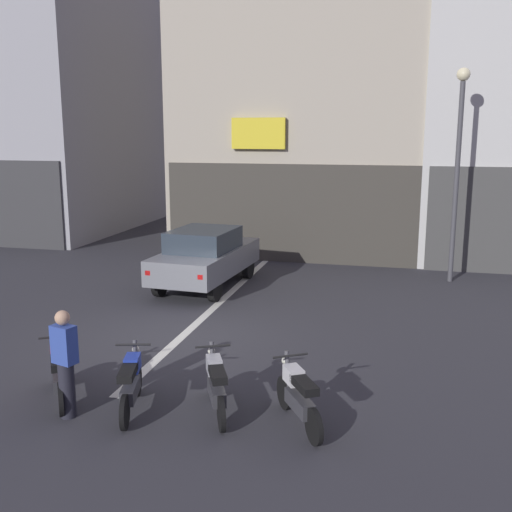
% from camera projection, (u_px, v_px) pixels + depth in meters
% --- Properties ---
extents(ground_plane, '(120.00, 120.00, 0.00)m').
position_uv_depth(ground_plane, '(181.00, 338.00, 12.64)').
color(ground_plane, '#333338').
extents(lane_centre_line, '(0.20, 18.00, 0.01)m').
position_uv_depth(lane_centre_line, '(252.00, 273.00, 18.34)').
color(lane_centre_line, silver).
rests_on(lane_centre_line, ground).
extents(building_mid_block, '(9.23, 9.49, 11.22)m').
position_uv_depth(building_mid_block, '(321.00, 95.00, 23.19)').
color(building_mid_block, '#B2A893').
rests_on(building_mid_block, ground).
extents(car_grey_crossing_near, '(2.06, 4.22, 1.64)m').
position_uv_depth(car_grey_crossing_near, '(206.00, 256.00, 16.55)').
color(car_grey_crossing_near, black).
rests_on(car_grey_crossing_near, ground).
extents(street_lamp, '(0.36, 0.36, 5.91)m').
position_uv_depth(street_lamp, '(458.00, 152.00, 16.65)').
color(street_lamp, '#47474C').
rests_on(street_lamp, ground).
extents(motorcycle_red_row_leftmost, '(0.97, 1.44, 0.98)m').
position_uv_depth(motorcycle_red_row_leftmost, '(59.00, 373.00, 9.64)').
color(motorcycle_red_row_leftmost, black).
rests_on(motorcycle_red_row_leftmost, ground).
extents(motorcycle_blue_row_left_mid, '(0.62, 1.63, 0.98)m').
position_uv_depth(motorcycle_blue_row_left_mid, '(131.00, 383.00, 9.25)').
color(motorcycle_blue_row_left_mid, black).
rests_on(motorcycle_blue_row_left_mid, ground).
extents(motorcycle_silver_row_centre, '(0.79, 1.54, 0.98)m').
position_uv_depth(motorcycle_silver_row_centre, '(216.00, 385.00, 9.19)').
color(motorcycle_silver_row_centre, black).
rests_on(motorcycle_silver_row_centre, ground).
extents(motorcycle_white_row_right_mid, '(0.94, 1.46, 0.98)m').
position_uv_depth(motorcycle_white_row_right_mid, '(298.00, 396.00, 8.80)').
color(motorcycle_white_row_right_mid, black).
rests_on(motorcycle_white_row_right_mid, ground).
extents(person_by_motorcycles, '(0.41, 0.32, 1.67)m').
position_uv_depth(person_by_motorcycles, '(65.00, 363.00, 8.98)').
color(person_by_motorcycles, '#23232D').
rests_on(person_by_motorcycles, ground).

